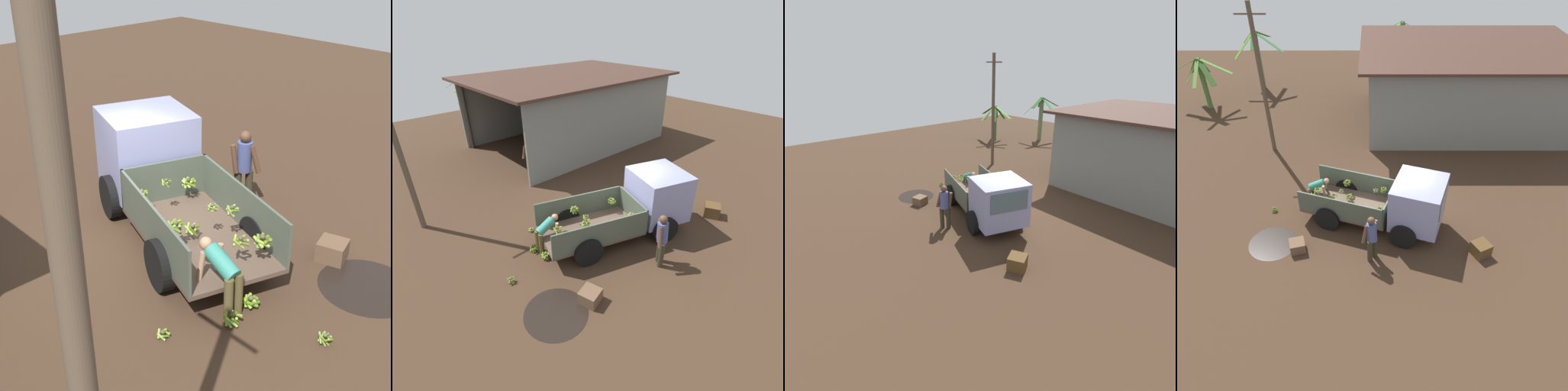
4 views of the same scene
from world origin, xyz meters
The scene contains 16 objects.
ground centered at (0.00, 0.00, 0.00)m, with size 36.00×36.00×0.00m, color #3F2C1E.
mud_patch_0 centered at (-3.91, -1.82, 0.00)m, with size 1.58×1.58×0.01m, color black.
cargo_truck centered at (0.39, -1.02, 1.05)m, with size 5.01×3.15×1.99m.
utility_pole centered at (-5.05, 4.09, 3.13)m, with size 1.15×0.17×6.11m.
banana_palm_0 centered at (-9.37, 8.41, 1.53)m, with size 3.24×2.70×2.65m.
banana_palm_1 centered at (-7.11, 11.09, 1.72)m, with size 2.58×2.71×3.23m.
banana_palm_3 centered at (1.14, 13.46, 1.63)m, with size 2.35×2.20×3.13m.
person_foreground_visitor centered at (-0.66, -2.45, 0.93)m, with size 0.57×0.52×1.67m.
person_worker_loading centered at (-2.65, 0.29, 0.68)m, with size 0.78×0.56×1.12m.
person_bystander_near_shed centered at (-0.02, 5.14, 0.86)m, with size 0.62×0.37×1.55m.
banana_bunch_on_ground_0 centered at (-2.93, -0.05, 0.12)m, with size 0.28×0.26×0.22m.
banana_bunch_on_ground_1 centered at (-3.01, 0.45, 0.13)m, with size 0.28×0.27×0.24m.
banana_bunch_on_ground_2 centered at (-2.50, 1.36, 0.07)m, with size 0.20×0.21×0.13m.
banana_bunch_on_ground_3 centered at (-4.18, -0.20, 0.10)m, with size 0.21×0.21×0.18m.
wooden_crate_0 centered at (-3.05, -2.10, 0.18)m, with size 0.48×0.48×0.35m, color brown.
wooden_crate_1 centered at (2.79, -2.27, 0.22)m, with size 0.52×0.52×0.44m, color #52391D.
Camera 3 is at (7.68, -8.03, 5.71)m, focal length 28.00 mm.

